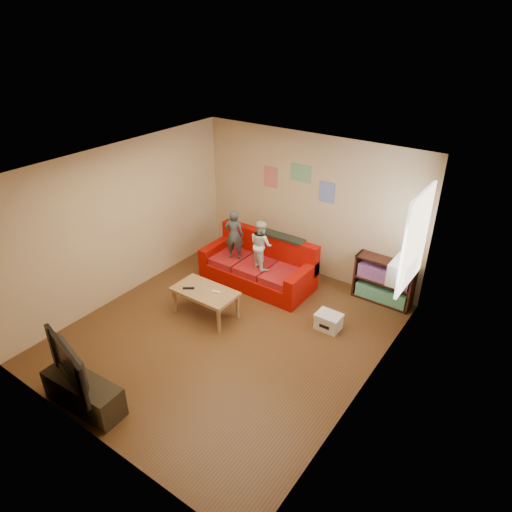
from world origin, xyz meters
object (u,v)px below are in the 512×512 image
Objects in this scene: sofa at (260,267)px; television at (76,361)px; child_a at (234,235)px; tv_stand at (84,393)px; child_b at (261,244)px; file_box at (329,321)px; bookshelf at (383,283)px; coffee_table at (205,294)px.

television is at bearing -91.14° from sofa.
sofa is 2.18× the size of child_a.
child_a is 0.83× the size of tv_stand.
tv_stand is 0.53m from television.
child_b is 3.69m from television.
child_b is at bearing 156.47° from child_a.
child_b is 2.26× the size of file_box.
child_b is 0.79× the size of tv_stand.
tv_stand is (-2.22, -4.55, -0.15)m from bookshelf.
file_box is (1.75, -0.57, -0.17)m from sofa.
child_b is 0.89× the size of bookshelf.
tv_stand is at bearing 72.30° from child_a.
tv_stand is (-0.22, -3.68, -0.68)m from child_b.
bookshelf is (2.00, 0.87, -0.53)m from child_b.
child_a is 2.38× the size of file_box.
television is at bearing 0.00° from tv_stand.
coffee_table reaches higher than file_box.
coffee_table is at bearing -155.68° from file_box.
file_box is at bearing 146.26° from child_a.
child_a is 0.88× the size of television.
file_box is at bearing 57.74° from tv_stand.
bookshelf is 0.89× the size of tv_stand.
file_box is at bearing -169.19° from child_b.
child_b is at bearing 83.33° from tv_stand.
sofa is 2.26m from bookshelf.
child_b is (0.60, 0.00, -0.02)m from child_a.
sofa reaches higher than file_box.
sofa is at bearing 162.02° from file_box.
coffee_table is at bearing -94.81° from sofa.
sofa reaches higher than coffee_table.
coffee_table is 2.46m from television.
child_a is at bearing 105.03° from coffee_table.
sofa is 1.85m from file_box.
television is at bearing -116.03° from bookshelf.
television reaches higher than file_box.
coffee_table reaches higher than tv_stand.
child_b is at bearing -156.55° from bookshelf.
television is (-1.83, -3.29, 0.61)m from file_box.
file_box is at bearing -107.35° from bookshelf.
bookshelf is 1.34m from file_box.
television is at bearing -89.01° from coffee_table.
child_a is 0.94× the size of bookshelf.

